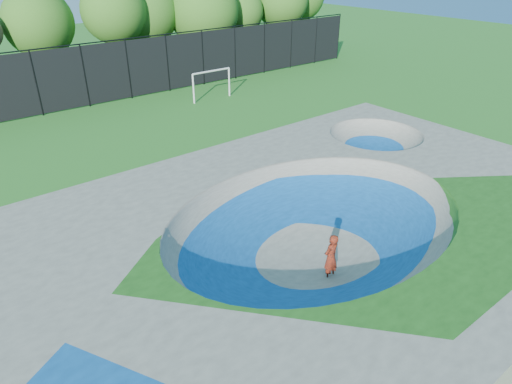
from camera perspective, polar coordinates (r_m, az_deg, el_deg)
ground at (r=16.11m, az=7.36°, el=-7.16°), size 120.00×120.00×0.00m
skate_deck at (r=15.69m, az=7.53°, el=-4.92°), size 22.00×14.00×1.50m
skater at (r=14.44m, az=9.33°, el=-8.05°), size 0.62×0.44×1.61m
skateboard at (r=14.91m, az=9.10°, el=-10.48°), size 0.80×0.30×0.05m
soccer_goal at (r=32.16m, az=-5.58°, el=13.84°), size 3.05×0.12×2.02m
fence at (r=32.26m, az=-20.63°, el=13.56°), size 48.09×0.09×4.04m
treeline at (r=36.37m, az=-24.84°, el=18.95°), size 53.17×7.58×8.21m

